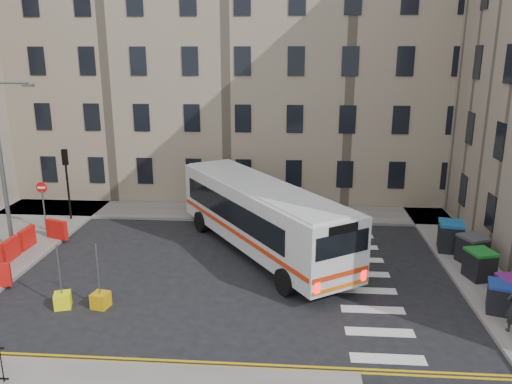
# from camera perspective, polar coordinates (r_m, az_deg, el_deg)

# --- Properties ---
(ground) EXTENTS (120.00, 120.00, 0.00)m
(ground) POSITION_cam_1_polar(r_m,az_deg,el_deg) (22.34, 1.79, -9.47)
(ground) COLOR black
(ground) RESTS_ON ground
(pavement_north) EXTENTS (36.00, 3.20, 0.15)m
(pavement_north) POSITION_cam_1_polar(r_m,az_deg,el_deg) (31.07, -8.63, -2.18)
(pavement_north) COLOR slate
(pavement_north) RESTS_ON ground
(pavement_east) EXTENTS (2.40, 26.00, 0.15)m
(pavement_east) POSITION_cam_1_polar(r_m,az_deg,el_deg) (27.23, 21.57, -5.71)
(pavement_east) COLOR slate
(pavement_east) RESTS_ON ground
(terrace_north) EXTENTS (38.30, 10.80, 17.20)m
(terrace_north) POSITION_cam_1_polar(r_m,az_deg,el_deg) (36.58, -8.33, 14.11)
(terrace_north) COLOR gray
(terrace_north) RESTS_ON ground
(traffic_light_nw) EXTENTS (0.28, 0.22, 4.10)m
(traffic_light_nw) POSITION_cam_1_polar(r_m,az_deg,el_deg) (30.36, -20.84, 2.02)
(traffic_light_nw) COLOR black
(traffic_light_nw) RESTS_ON pavement_west
(streetlamp) EXTENTS (0.50, 0.22, 8.14)m
(streetlamp) POSITION_cam_1_polar(r_m,az_deg,el_deg) (26.66, -27.09, 2.79)
(streetlamp) COLOR #595B5E
(streetlamp) RESTS_ON pavement_west
(no_entry_north) EXTENTS (0.60, 0.08, 3.00)m
(no_entry_north) POSITION_cam_1_polar(r_m,az_deg,el_deg) (29.04, -23.21, -0.43)
(no_entry_north) COLOR #595B5E
(no_entry_north) RESTS_ON pavement_west
(roadworks_barriers) EXTENTS (1.66, 6.26, 1.00)m
(roadworks_barriers) POSITION_cam_1_polar(r_m,az_deg,el_deg) (25.83, -25.56, -5.95)
(roadworks_barriers) COLOR red
(roadworks_barriers) RESTS_ON pavement_west
(bus) EXTENTS (9.18, 11.87, 3.38)m
(bus) POSITION_cam_1_polar(r_m,az_deg,el_deg) (24.10, 0.54, -2.56)
(bus) COLOR silver
(bus) RESTS_ON ground
(wheelie_bin_a) EXTENTS (1.18, 1.26, 1.13)m
(wheelie_bin_a) POSITION_cam_1_polar(r_m,az_deg,el_deg) (20.97, 26.09, -10.74)
(wheelie_bin_a) COLOR black
(wheelie_bin_a) RESTS_ON pavement_east
(wheelie_bin_b) EXTENTS (1.02, 1.14, 1.13)m
(wheelie_bin_b) POSITION_cam_1_polar(r_m,az_deg,el_deg) (21.64, 27.10, -10.05)
(wheelie_bin_b) COLOR black
(wheelie_bin_b) RESTS_ON pavement_east
(wheelie_bin_c) EXTENTS (1.26, 1.37, 1.26)m
(wheelie_bin_c) POSITION_cam_1_polar(r_m,az_deg,el_deg) (23.46, 24.19, -7.54)
(wheelie_bin_c) COLOR black
(wheelie_bin_c) RESTS_ON pavement_east
(wheelie_bin_d) EXTENTS (1.39, 1.47, 1.29)m
(wheelie_bin_d) POSITION_cam_1_polar(r_m,az_deg,el_deg) (25.00, 23.45, -6.02)
(wheelie_bin_d) COLOR black
(wheelie_bin_d) RESTS_ON pavement_east
(wheelie_bin_e) EXTENTS (1.36, 1.50, 1.44)m
(wheelie_bin_e) POSITION_cam_1_polar(r_m,az_deg,el_deg) (26.12, 21.33, -4.71)
(wheelie_bin_e) COLOR black
(wheelie_bin_e) RESTS_ON pavement_east
(bollard_yellow) EXTENTS (0.76, 0.76, 0.60)m
(bollard_yellow) POSITION_cam_1_polar(r_m,az_deg,el_deg) (20.96, -21.22, -11.46)
(bollard_yellow) COLOR #F3F40D
(bollard_yellow) RESTS_ON ground
(bollard_chevron) EXTENTS (0.71, 0.71, 0.60)m
(bollard_chevron) POSITION_cam_1_polar(r_m,az_deg,el_deg) (20.49, -17.33, -11.72)
(bollard_chevron) COLOR #CD980C
(bollard_chevron) RESTS_ON ground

